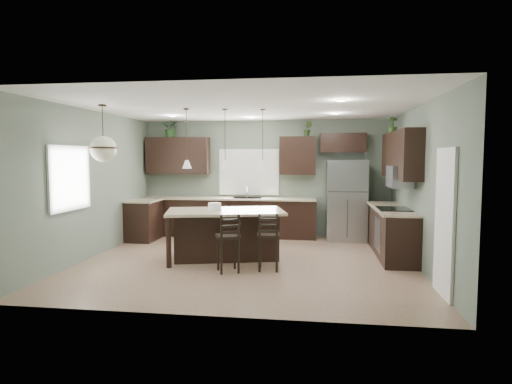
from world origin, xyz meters
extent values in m
plane|color=#9E8466|center=(0.00, 0.00, 0.00)|extent=(6.00, 6.00, 0.00)
cube|color=white|center=(2.98, -1.55, 1.02)|extent=(0.04, 0.82, 2.04)
cube|color=white|center=(-0.40, 2.73, 1.55)|extent=(1.35, 0.02, 1.00)
cube|color=white|center=(-2.98, -0.80, 1.55)|extent=(0.02, 1.10, 1.00)
cube|color=black|center=(-2.70, 1.70, 0.45)|extent=(0.60, 0.90, 0.90)
cube|color=#BCB28E|center=(-2.68, 1.70, 0.92)|extent=(0.66, 0.96, 0.04)
cube|color=black|center=(-0.85, 2.45, 0.45)|extent=(4.20, 0.60, 0.90)
cube|color=#BCB28E|center=(-0.85, 2.43, 0.92)|extent=(4.20, 0.66, 0.04)
cube|color=gray|center=(-0.40, 2.43, 0.94)|extent=(0.70, 0.45, 0.01)
cylinder|color=silver|center=(-0.40, 2.40, 1.08)|extent=(0.02, 0.02, 0.28)
cube|color=black|center=(-2.15, 2.58, 1.95)|extent=(1.55, 0.34, 0.90)
cube|color=black|center=(0.80, 2.58, 1.95)|extent=(0.85, 0.34, 0.90)
cube|color=black|center=(1.85, 2.58, 2.25)|extent=(1.05, 0.34, 0.45)
cube|color=black|center=(2.70, 0.87, 0.45)|extent=(0.60, 2.35, 0.90)
cube|color=#BCB28E|center=(2.68, 0.87, 0.92)|extent=(0.66, 2.35, 0.04)
cube|color=black|center=(2.68, 0.60, 0.94)|extent=(0.58, 0.75, 0.02)
cube|color=gray|center=(2.40, 0.60, 0.45)|extent=(0.01, 0.72, 0.60)
cube|color=black|center=(2.83, 0.87, 1.95)|extent=(0.34, 2.35, 0.90)
cube|color=gray|center=(2.78, 0.60, 1.55)|extent=(0.40, 0.75, 0.40)
cube|color=gray|center=(1.93, 2.34, 0.93)|extent=(0.90, 0.74, 1.85)
cube|color=black|center=(-0.44, 0.13, 0.46)|extent=(2.37, 1.70, 0.92)
cylinder|color=white|center=(-0.63, 0.08, 0.99)|extent=(0.24, 0.24, 0.14)
cube|color=black|center=(-0.20, -0.77, 0.49)|extent=(0.48, 0.48, 0.99)
cube|color=black|center=(0.45, -0.57, 0.49)|extent=(0.39, 0.39, 0.98)
imported|color=#234920|center=(-2.30, 2.55, 2.63)|extent=(0.50, 0.46, 0.45)
imported|color=#355123|center=(1.03, 2.55, 2.58)|extent=(0.22, 0.19, 0.36)
imported|color=#314F22|center=(2.80, 1.65, 2.58)|extent=(0.24, 0.24, 0.35)
plane|color=slate|center=(0.00, 2.75, 1.40)|extent=(6.00, 0.00, 6.00)
plane|color=slate|center=(0.00, -2.75, 1.40)|extent=(6.00, 0.00, 6.00)
plane|color=slate|center=(-3.00, 0.00, 1.40)|extent=(0.00, 5.50, 5.50)
plane|color=slate|center=(3.00, 0.00, 1.40)|extent=(0.00, 5.50, 5.50)
plane|color=white|center=(0.00, 0.00, 2.80)|extent=(6.00, 6.00, 0.00)
camera|label=1|loc=(1.22, -7.63, 1.91)|focal=30.00mm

